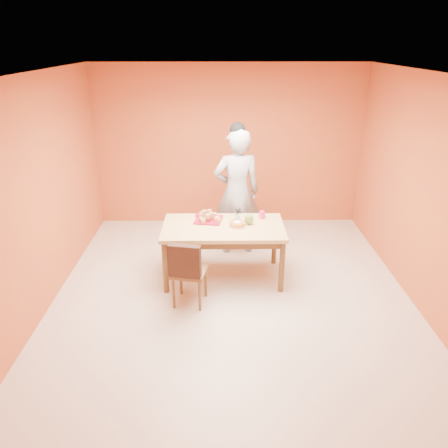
{
  "coord_description": "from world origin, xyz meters",
  "views": [
    {
      "loc": [
        -0.16,
        -4.8,
        3.03
      ],
      "look_at": [
        -0.1,
        0.3,
        0.86
      ],
      "focal_mm": 35.0,
      "sensor_mm": 36.0,
      "label": 1
    }
  ],
  "objects_px": {
    "person": "(237,193)",
    "magenta_glass": "(262,215)",
    "dining_table": "(223,233)",
    "egg_ornament": "(249,219)",
    "dining_chair": "(189,271)",
    "checker_tin": "(262,216)",
    "sponge_cake": "(237,224)",
    "red_dinner_plate": "(205,216)",
    "pastry_platter": "(209,220)"
  },
  "relations": [
    {
      "from": "dining_table",
      "to": "egg_ornament",
      "type": "bearing_deg",
      "value": 8.58
    },
    {
      "from": "dining_table",
      "to": "red_dinner_plate",
      "type": "bearing_deg",
      "value": 125.88
    },
    {
      "from": "dining_chair",
      "to": "sponge_cake",
      "type": "relative_size",
      "value": 4.03
    },
    {
      "from": "pastry_platter",
      "to": "sponge_cake",
      "type": "distance_m",
      "value": 0.43
    },
    {
      "from": "magenta_glass",
      "to": "sponge_cake",
      "type": "bearing_deg",
      "value": -141.4
    },
    {
      "from": "person",
      "to": "checker_tin",
      "type": "relative_size",
      "value": 20.98
    },
    {
      "from": "person",
      "to": "checker_tin",
      "type": "bearing_deg",
      "value": 116.29
    },
    {
      "from": "checker_tin",
      "to": "sponge_cake",
      "type": "bearing_deg",
      "value": -135.95
    },
    {
      "from": "dining_table",
      "to": "sponge_cake",
      "type": "height_order",
      "value": "sponge_cake"
    },
    {
      "from": "dining_chair",
      "to": "pastry_platter",
      "type": "relative_size",
      "value": 2.5
    },
    {
      "from": "dining_chair",
      "to": "checker_tin",
      "type": "distance_m",
      "value": 1.4
    },
    {
      "from": "red_dinner_plate",
      "to": "checker_tin",
      "type": "xyz_separation_m",
      "value": [
        0.79,
        -0.02,
        0.01
      ]
    },
    {
      "from": "dining_table",
      "to": "checker_tin",
      "type": "bearing_deg",
      "value": 31.24
    },
    {
      "from": "dining_chair",
      "to": "egg_ornament",
      "type": "height_order",
      "value": "egg_ornament"
    },
    {
      "from": "person",
      "to": "sponge_cake",
      "type": "bearing_deg",
      "value": 80.25
    },
    {
      "from": "egg_ornament",
      "to": "magenta_glass",
      "type": "xyz_separation_m",
      "value": [
        0.19,
        0.21,
        -0.03
      ]
    },
    {
      "from": "magenta_glass",
      "to": "dining_chair",
      "type": "bearing_deg",
      "value": -136.35
    },
    {
      "from": "person",
      "to": "magenta_glass",
      "type": "height_order",
      "value": "person"
    },
    {
      "from": "magenta_glass",
      "to": "pastry_platter",
      "type": "bearing_deg",
      "value": -174.69
    },
    {
      "from": "red_dinner_plate",
      "to": "sponge_cake",
      "type": "height_order",
      "value": "sponge_cake"
    },
    {
      "from": "red_dinner_plate",
      "to": "pastry_platter",
      "type": "bearing_deg",
      "value": -70.13
    },
    {
      "from": "pastry_platter",
      "to": "magenta_glass",
      "type": "xyz_separation_m",
      "value": [
        0.73,
        0.07,
        0.04
      ]
    },
    {
      "from": "dining_chair",
      "to": "magenta_glass",
      "type": "xyz_separation_m",
      "value": [
        0.95,
        0.91,
        0.36
      ]
    },
    {
      "from": "dining_table",
      "to": "person",
      "type": "bearing_deg",
      "value": 75.75
    },
    {
      "from": "dining_table",
      "to": "person",
      "type": "distance_m",
      "value": 0.89
    },
    {
      "from": "red_dinner_plate",
      "to": "egg_ornament",
      "type": "xyz_separation_m",
      "value": [
        0.59,
        -0.3,
        0.07
      ]
    },
    {
      "from": "dining_table",
      "to": "magenta_glass",
      "type": "bearing_deg",
      "value": 26.13
    },
    {
      "from": "sponge_cake",
      "to": "checker_tin",
      "type": "xyz_separation_m",
      "value": [
        0.36,
        0.35,
        -0.02
      ]
    },
    {
      "from": "checker_tin",
      "to": "egg_ornament",
      "type": "bearing_deg",
      "value": -125.81
    },
    {
      "from": "person",
      "to": "dining_chair",
      "type": "bearing_deg",
      "value": 58.79
    },
    {
      "from": "magenta_glass",
      "to": "checker_tin",
      "type": "height_order",
      "value": "magenta_glass"
    },
    {
      "from": "dining_table",
      "to": "red_dinner_plate",
      "type": "relative_size",
      "value": 5.89
    },
    {
      "from": "dining_table",
      "to": "magenta_glass",
      "type": "height_order",
      "value": "magenta_glass"
    },
    {
      "from": "dining_table",
      "to": "pastry_platter",
      "type": "relative_size",
      "value": 4.57
    },
    {
      "from": "sponge_cake",
      "to": "egg_ornament",
      "type": "bearing_deg",
      "value": 23.84
    },
    {
      "from": "pastry_platter",
      "to": "checker_tin",
      "type": "bearing_deg",
      "value": 10.29
    },
    {
      "from": "dining_chair",
      "to": "pastry_platter",
      "type": "xyz_separation_m",
      "value": [
        0.22,
        0.84,
        0.32
      ]
    },
    {
      "from": "person",
      "to": "sponge_cake",
      "type": "xyz_separation_m",
      "value": [
        -0.02,
        -0.83,
        -0.15
      ]
    },
    {
      "from": "person",
      "to": "pastry_platter",
      "type": "relative_size",
      "value": 5.4
    },
    {
      "from": "person",
      "to": "red_dinner_plate",
      "type": "distance_m",
      "value": 0.68
    },
    {
      "from": "sponge_cake",
      "to": "checker_tin",
      "type": "bearing_deg",
      "value": 44.05
    },
    {
      "from": "egg_ornament",
      "to": "magenta_glass",
      "type": "bearing_deg",
      "value": 38.78
    },
    {
      "from": "person",
      "to": "sponge_cake",
      "type": "distance_m",
      "value": 0.85
    },
    {
      "from": "person",
      "to": "sponge_cake",
      "type": "relative_size",
      "value": 8.73
    },
    {
      "from": "checker_tin",
      "to": "red_dinner_plate",
      "type": "bearing_deg",
      "value": 178.34
    },
    {
      "from": "dining_chair",
      "to": "red_dinner_plate",
      "type": "xyz_separation_m",
      "value": [
        0.16,
        0.99,
        0.31
      ]
    },
    {
      "from": "person",
      "to": "egg_ornament",
      "type": "bearing_deg",
      "value": 91.89
    },
    {
      "from": "dining_table",
      "to": "red_dinner_plate",
      "type": "height_order",
      "value": "red_dinner_plate"
    },
    {
      "from": "dining_table",
      "to": "egg_ornament",
      "type": "relative_size",
      "value": 10.38
    },
    {
      "from": "sponge_cake",
      "to": "egg_ornament",
      "type": "distance_m",
      "value": 0.18
    }
  ]
}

